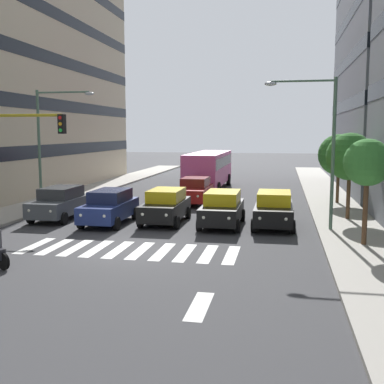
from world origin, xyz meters
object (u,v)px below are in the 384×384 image
object	(u,v)px
bus_behind_traffic	(209,167)
street_lamp_right	(49,135)
car_0	(274,209)
car_1	(222,208)
street_lamp_left	(321,136)
street_tree_1	(350,157)
street_tree_2	(339,155)
street_tree_0	(367,163)
car_row2_0	(195,190)
car_2	(166,206)
car_3	(110,207)
car_4	(60,203)

from	to	relation	value
bus_behind_traffic	street_lamp_right	bearing A→B (deg)	58.52
car_0	car_1	xyz separation A→B (m)	(2.51, 0.28, 0.00)
car_0	street_lamp_right	world-z (taller)	street_lamp_right
street_lamp_left	street_tree_1	xyz separation A→B (m)	(-1.69, -2.97, -1.08)
car_1	bus_behind_traffic	bearing A→B (deg)	-78.80
street_tree_2	street_lamp_right	bearing A→B (deg)	18.41
car_0	street_tree_0	bearing A→B (deg)	134.36
street_lamp_left	street_lamp_right	bearing A→B (deg)	-11.92
car_1	car_row2_0	world-z (taller)	same
street_lamp_left	car_0	bearing A→B (deg)	-21.69
street_lamp_left	car_1	bearing A→B (deg)	-6.82
car_0	car_row2_0	distance (m)	8.49
car_2	street_tree_1	bearing A→B (deg)	-167.15
car_3	street_tree_2	distance (m)	15.11
street_lamp_right	car_3	bearing A→B (deg)	146.89
street_tree_1	car_1	bearing A→B (deg)	21.06
street_tree_1	street_tree_2	world-z (taller)	street_tree_1
car_0	street_tree_0	distance (m)	5.80
car_3	street_lamp_right	distance (m)	6.77
car_1	car_3	xyz separation A→B (m)	(5.70, 0.50, 0.00)
car_1	car_0	bearing A→B (deg)	-173.72
bus_behind_traffic	street_tree_1	xyz separation A→B (m)	(-9.25, 12.55, 1.51)
car_2	street_tree_1	distance (m)	9.81
car_1	street_tree_1	size ratio (longest dim) A/B	1.00
street_tree_1	street_lamp_right	bearing A→B (deg)	-0.75
car_2	car_0	bearing A→B (deg)	179.65
street_lamp_left	street_lamp_right	distance (m)	15.43
street_lamp_left	car_2	bearing A→B (deg)	-6.49
car_0	street_tree_1	world-z (taller)	street_tree_1
car_2	car_4	bearing A→B (deg)	0.13
street_lamp_right	car_2	bearing A→B (deg)	162.84
street_lamp_right	street_tree_0	bearing A→B (deg)	159.92
bus_behind_traffic	street_tree_0	distance (m)	20.62
car_1	car_row2_0	size ratio (longest dim) A/B	1.00
car_4	street_lamp_left	size ratio (longest dim) A/B	0.64
street_tree_0	street_tree_1	bearing A→B (deg)	-91.16
street_lamp_right	street_lamp_left	bearing A→B (deg)	168.08
car_row2_0	street_tree_0	xyz separation A→B (m)	(-8.82, 10.47, 2.53)
car_2	car_row2_0	world-z (taller)	same
car_3	bus_behind_traffic	distance (m)	15.74
car_4	car_row2_0	xyz separation A→B (m)	(-6.12, -6.71, 0.00)
street_tree_0	car_row2_0	bearing A→B (deg)	-49.88
car_2	car_1	bearing A→B (deg)	174.03
car_0	street_lamp_left	bearing A→B (deg)	158.31
street_lamp_right	street_tree_1	size ratio (longest dim) A/B	1.55
bus_behind_traffic	street_tree_2	xyz separation A→B (m)	(-9.35, 6.70, 1.35)
car_row2_0	street_lamp_left	size ratio (longest dim) A/B	0.64
street_lamp_right	street_tree_2	bearing A→B (deg)	-161.59
car_4	car_1	bearing A→B (deg)	178.06
car_0	street_lamp_right	distance (m)	13.71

